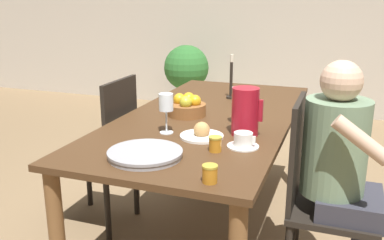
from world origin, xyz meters
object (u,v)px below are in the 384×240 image
(fruit_bowl, at_px, (187,107))
(candlestick_tall, at_px, (231,82))
(person_seated, at_px, (341,162))
(red_pitcher, at_px, (245,111))
(bread_plate, at_px, (202,133))
(chair_person_side, at_px, (317,193))
(wine_glass_juice, at_px, (166,104))
(teacup_near_person, at_px, (243,141))
(serving_tray, at_px, (145,154))
(jam_jar_red, at_px, (215,143))
(potted_plant, at_px, (186,69))
(teacup_across, at_px, (248,111))
(chair_opposite, at_px, (106,153))
(jam_jar_amber, at_px, (210,173))
(wine_glass_water, at_px, (239,97))

(fruit_bowl, bearing_deg, candlestick_tall, 75.82)
(person_seated, relative_size, red_pitcher, 4.92)
(bread_plate, bearing_deg, candlestick_tall, 95.43)
(chair_person_side, xyz_separation_m, fruit_bowl, (-0.76, 0.19, 0.33))
(wine_glass_juice, bearing_deg, red_pitcher, 16.25)
(teacup_near_person, relative_size, candlestick_tall, 0.49)
(serving_tray, bearing_deg, jam_jar_red, 33.68)
(person_seated, distance_m, potted_plant, 3.41)
(person_seated, xyz_separation_m, teacup_across, (-0.53, 0.33, 0.12))
(teacup_near_person, bearing_deg, candlestick_tall, 108.20)
(red_pitcher, height_order, jam_jar_red, red_pitcher)
(red_pitcher, relative_size, bread_plate, 1.11)
(chair_opposite, xyz_separation_m, bread_plate, (0.73, -0.30, 0.30))
(jam_jar_amber, bearing_deg, chair_opposite, 139.63)
(chair_opposite, bearing_deg, teacup_across, -79.21)
(chair_person_side, distance_m, person_seated, 0.21)
(wine_glass_water, distance_m, wine_glass_juice, 0.41)
(candlestick_tall, bearing_deg, serving_tray, -92.87)
(bread_plate, bearing_deg, chair_person_side, 15.82)
(teacup_near_person, xyz_separation_m, jam_jar_amber, (-0.03, -0.42, 0.01))
(jam_jar_red, relative_size, fruit_bowl, 0.31)
(wine_glass_water, relative_size, candlestick_tall, 0.68)
(teacup_near_person, relative_size, jam_jar_amber, 2.15)
(red_pitcher, bearing_deg, person_seated, 2.43)
(person_seated, bearing_deg, teacup_near_person, -64.71)
(wine_glass_juice, distance_m, bread_plate, 0.23)
(bread_plate, bearing_deg, red_pitcher, 31.62)
(wine_glass_juice, relative_size, teacup_across, 1.39)
(candlestick_tall, bearing_deg, potted_plant, 117.69)
(wine_glass_juice, distance_m, jam_jar_red, 0.37)
(person_seated, bearing_deg, jam_jar_red, -60.69)
(wine_glass_water, relative_size, fruit_bowl, 0.91)
(person_seated, height_order, jam_jar_red, person_seated)
(teacup_across, relative_size, jam_jar_amber, 2.15)
(wine_glass_water, distance_m, candlestick_tall, 0.60)
(bread_plate, distance_m, candlestick_tall, 0.86)
(chair_person_side, relative_size, wine_glass_juice, 4.77)
(chair_opposite, xyz_separation_m, jam_jar_amber, (0.93, -0.79, 0.31))
(chair_opposite, xyz_separation_m, candlestick_tall, (0.65, 0.55, 0.39))
(jam_jar_amber, height_order, jam_jar_red, same)
(teacup_near_person, relative_size, fruit_bowl, 0.66)
(potted_plant, bearing_deg, serving_tray, -72.27)
(chair_person_side, xyz_separation_m, jam_jar_red, (-0.44, -0.32, 0.31))
(chair_person_side, height_order, serving_tray, chair_person_side)
(red_pitcher, height_order, teacup_across, red_pitcher)
(person_seated, bearing_deg, red_pitcher, -87.57)
(candlestick_tall, bearing_deg, teacup_across, -62.36)
(fruit_bowl, bearing_deg, chair_person_side, -14.30)
(chair_opposite, distance_m, potted_plant, 2.73)
(red_pitcher, bearing_deg, chair_opposite, 168.47)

